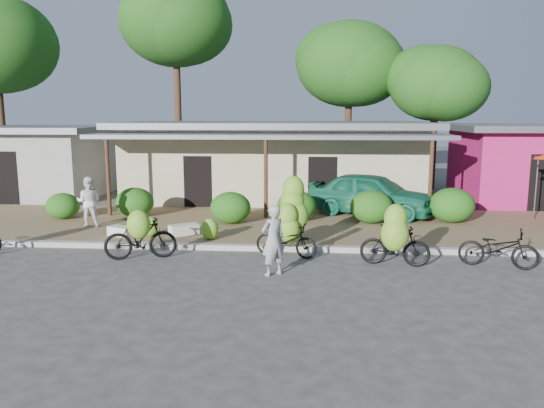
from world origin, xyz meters
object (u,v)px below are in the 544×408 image
(bike_far_right, at_px, (498,248))
(bystander, at_px, (89,202))
(tree_far_center, at_px, (172,20))
(sack_near, at_px, (184,230))
(bike_center, at_px, (290,223))
(vendor, at_px, (273,240))
(tree_center_right, at_px, (346,63))
(teal_van, at_px, (372,194))
(tree_near_right, at_px, (431,81))
(bike_left, at_px, (140,236))
(bike_right, at_px, (395,239))
(sack_far, at_px, (121,231))

(bike_far_right, height_order, bystander, bystander)
(tree_far_center, relative_size, sack_near, 12.60)
(bystander, bearing_deg, bike_center, 152.75)
(tree_far_center, bearing_deg, vendor, -68.65)
(tree_center_right, height_order, teal_van, tree_center_right)
(tree_near_right, distance_m, bike_left, 17.69)
(bike_center, height_order, bystander, bike_center)
(tree_near_right, height_order, teal_van, tree_near_right)
(tree_near_right, height_order, bike_left, tree_near_right)
(bike_center, xyz_separation_m, bike_far_right, (5.09, -0.88, -0.36))
(tree_near_right, bearing_deg, bike_left, -126.15)
(bike_center, height_order, vendor, bike_center)
(bike_right, xyz_separation_m, sack_far, (-7.65, 2.37, -0.45))
(bike_left, relative_size, bike_far_right, 0.98)
(tree_far_center, distance_m, bike_left, 17.44)
(tree_far_center, xyz_separation_m, sack_far, (1.63, -13.17, -8.23))
(bike_left, bearing_deg, tree_near_right, -52.29)
(sack_far, xyz_separation_m, vendor, (4.75, -3.17, 0.57))
(bike_left, height_order, bike_right, bike_right)
(tree_far_center, distance_m, bike_right, 19.70)
(sack_far, height_order, teal_van, teal_van)
(tree_far_center, xyz_separation_m, bike_left, (2.92, -15.29, -7.86))
(bike_far_right, bearing_deg, vendor, 117.66)
(bike_left, height_order, bike_far_right, bike_left)
(sack_near, bearing_deg, vendor, -49.86)
(sack_far, height_order, vendor, vendor)
(bike_center, bearing_deg, tree_near_right, -8.41)
(tree_near_right, xyz_separation_m, teal_van, (-3.59, -7.83, -4.35))
(bike_center, distance_m, sack_far, 5.25)
(tree_far_center, xyz_separation_m, bike_far_right, (11.79, -15.31, -8.01))
(tree_far_center, relative_size, bike_center, 5.17)
(teal_van, bearing_deg, bike_far_right, -134.07)
(bike_right, height_order, bike_far_right, bike_right)
(sack_far, bearing_deg, tree_center_right, 61.67)
(bike_center, bearing_deg, bike_far_right, -82.26)
(tree_far_center, xyz_separation_m, sack_near, (3.45, -12.86, -8.22))
(vendor, distance_m, bystander, 7.64)
(sack_near, bearing_deg, bike_right, -24.72)
(tree_near_right, distance_m, teal_van, 9.65)
(tree_near_right, bearing_deg, bystander, -140.96)
(bike_left, bearing_deg, teal_van, -63.56)
(bike_left, bearing_deg, bystander, 23.11)
(bike_right, bearing_deg, sack_far, 83.08)
(bike_right, height_order, bystander, bystander)
(tree_near_right, xyz_separation_m, bike_center, (-6.30, -12.92, -4.40))
(tree_near_right, relative_size, bike_center, 3.36)
(bike_left, xyz_separation_m, sack_near, (0.53, 2.43, -0.36))
(teal_van, bearing_deg, sack_far, 140.42)
(tree_center_right, bearing_deg, tree_far_center, -176.82)
(bystander, distance_m, teal_van, 9.60)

